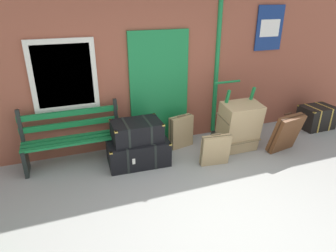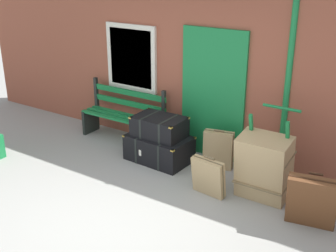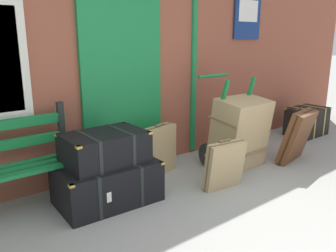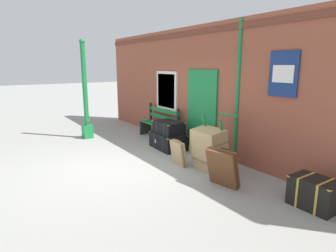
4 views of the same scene
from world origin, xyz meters
name	(u,v)px [view 4 (image 4 of 4)]	position (x,y,z in m)	size (l,w,h in m)	color
ground_plane	(115,167)	(0.00, 0.00, 0.00)	(60.00, 60.00, 0.00)	gray
brick_facade	(205,89)	(-0.01, 2.60, 1.60)	(10.40, 0.35, 3.20)	brown
lamp_post	(86,102)	(-2.86, 0.36, 1.12)	(0.28, 0.28, 2.96)	#197A3D
platform_bench	(159,124)	(-1.54, 2.16, 0.44)	(1.60, 0.43, 1.01)	#197A3D
steamer_trunk_base	(168,141)	(-0.54, 1.80, 0.21)	(1.04, 0.70, 0.43)	black
steamer_trunk_middle	(169,127)	(-0.54, 1.81, 0.58)	(0.82, 0.56, 0.33)	black
porters_trolley	(215,157)	(1.30, 1.79, 0.27)	(0.71, 0.69, 1.18)	black
large_brown_trunk	(210,149)	(1.30, 1.61, 0.46)	(0.70, 0.55, 0.93)	tan
suitcase_umber	(223,168)	(2.05, 1.24, 0.36)	(0.63, 0.43, 0.74)	brown
suitcase_beige	(178,153)	(0.64, 1.26, 0.28)	(0.50, 0.25, 0.57)	tan
suitcase_olive	(199,143)	(0.37, 2.09, 0.30)	(0.48, 0.26, 0.64)	tan
corner_trunk	(314,193)	(3.43, 1.88, 0.24)	(0.69, 0.49, 0.49)	black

